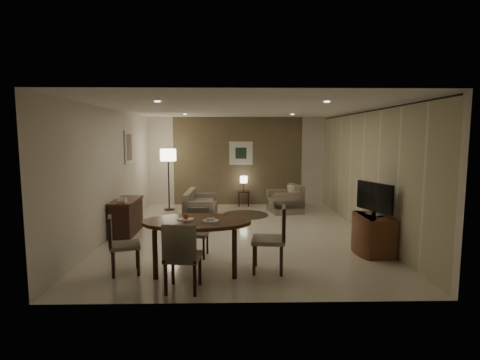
{
  "coord_description": "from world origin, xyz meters",
  "views": [
    {
      "loc": [
        -0.18,
        -8.07,
        2.13
      ],
      "look_at": [
        0.0,
        0.2,
        1.15
      ],
      "focal_mm": 28.0,
      "sensor_mm": 36.0,
      "label": 1
    }
  ],
  "objects_px": {
    "armchair": "(285,199)",
    "floor_lamp": "(169,180)",
    "dining_table": "(197,245)",
    "side_table": "(244,198)",
    "chair_far": "(196,233)",
    "chair_near": "(183,256)",
    "chair_left": "(125,245)",
    "sofa": "(201,204)",
    "console_desk": "(126,217)",
    "chair_right": "(268,239)",
    "tv_cabinet": "(374,234)"
  },
  "relations": [
    {
      "from": "armchair",
      "to": "floor_lamp",
      "type": "relative_size",
      "value": 0.49
    },
    {
      "from": "dining_table",
      "to": "side_table",
      "type": "height_order",
      "value": "dining_table"
    },
    {
      "from": "side_table",
      "to": "floor_lamp",
      "type": "bearing_deg",
      "value": -165.77
    },
    {
      "from": "chair_far",
      "to": "armchair",
      "type": "bearing_deg",
      "value": 68.07
    },
    {
      "from": "chair_near",
      "to": "chair_left",
      "type": "distance_m",
      "value": 1.19
    },
    {
      "from": "chair_near",
      "to": "sofa",
      "type": "bearing_deg",
      "value": -83.19
    },
    {
      "from": "console_desk",
      "to": "floor_lamp",
      "type": "height_order",
      "value": "floor_lamp"
    },
    {
      "from": "side_table",
      "to": "floor_lamp",
      "type": "relative_size",
      "value": 0.26
    },
    {
      "from": "chair_right",
      "to": "chair_near",
      "type": "bearing_deg",
      "value": -52.96
    },
    {
      "from": "sofa",
      "to": "side_table",
      "type": "distance_m",
      "value": 2.01
    },
    {
      "from": "chair_left",
      "to": "side_table",
      "type": "relative_size",
      "value": 1.96
    },
    {
      "from": "chair_far",
      "to": "side_table",
      "type": "height_order",
      "value": "chair_far"
    },
    {
      "from": "console_desk",
      "to": "tv_cabinet",
      "type": "xyz_separation_m",
      "value": [
        4.89,
        -1.5,
        -0.03
      ]
    },
    {
      "from": "chair_far",
      "to": "armchair",
      "type": "relative_size",
      "value": 0.97
    },
    {
      "from": "tv_cabinet",
      "to": "dining_table",
      "type": "distance_m",
      "value": 3.23
    },
    {
      "from": "chair_far",
      "to": "armchair",
      "type": "height_order",
      "value": "chair_far"
    },
    {
      "from": "chair_far",
      "to": "armchair",
      "type": "xyz_separation_m",
      "value": [
        2.12,
        3.82,
        -0.04
      ]
    },
    {
      "from": "tv_cabinet",
      "to": "chair_right",
      "type": "height_order",
      "value": "chair_right"
    },
    {
      "from": "armchair",
      "to": "side_table",
      "type": "distance_m",
      "value": 1.49
    },
    {
      "from": "tv_cabinet",
      "to": "chair_near",
      "type": "distance_m",
      "value": 3.62
    },
    {
      "from": "chair_far",
      "to": "dining_table",
      "type": "bearing_deg",
      "value": -76.03
    },
    {
      "from": "console_desk",
      "to": "chair_left",
      "type": "height_order",
      "value": "chair_left"
    },
    {
      "from": "sofa",
      "to": "armchair",
      "type": "relative_size",
      "value": 1.73
    },
    {
      "from": "dining_table",
      "to": "chair_far",
      "type": "xyz_separation_m",
      "value": [
        -0.08,
        0.68,
        0.02
      ]
    },
    {
      "from": "chair_near",
      "to": "side_table",
      "type": "xyz_separation_m",
      "value": [
        1.03,
        6.25,
        -0.26
      ]
    },
    {
      "from": "tv_cabinet",
      "to": "armchair",
      "type": "distance_m",
      "value": 3.86
    },
    {
      "from": "chair_left",
      "to": "armchair",
      "type": "height_order",
      "value": "chair_left"
    },
    {
      "from": "chair_far",
      "to": "sofa",
      "type": "distance_m",
      "value": 3.16
    },
    {
      "from": "dining_table",
      "to": "armchair",
      "type": "xyz_separation_m",
      "value": [
        2.04,
        4.5,
        -0.02
      ]
    },
    {
      "from": "tv_cabinet",
      "to": "dining_table",
      "type": "xyz_separation_m",
      "value": [
        -3.13,
        -0.8,
        0.05
      ]
    },
    {
      "from": "armchair",
      "to": "side_table",
      "type": "bearing_deg",
      "value": -142.78
    },
    {
      "from": "armchair",
      "to": "side_table",
      "type": "relative_size",
      "value": 1.86
    },
    {
      "from": "chair_near",
      "to": "tv_cabinet",
      "type": "bearing_deg",
      "value": -148.96
    },
    {
      "from": "armchair",
      "to": "floor_lamp",
      "type": "height_order",
      "value": "floor_lamp"
    },
    {
      "from": "chair_far",
      "to": "sofa",
      "type": "xyz_separation_m",
      "value": [
        -0.17,
        3.15,
        -0.07
      ]
    },
    {
      "from": "console_desk",
      "to": "armchair",
      "type": "distance_m",
      "value": 4.39
    },
    {
      "from": "tv_cabinet",
      "to": "chair_near",
      "type": "bearing_deg",
      "value": -154.11
    },
    {
      "from": "armchair",
      "to": "floor_lamp",
      "type": "distance_m",
      "value": 3.36
    },
    {
      "from": "dining_table",
      "to": "chair_far",
      "type": "bearing_deg",
      "value": 96.86
    },
    {
      "from": "sofa",
      "to": "side_table",
      "type": "height_order",
      "value": "sofa"
    },
    {
      "from": "chair_near",
      "to": "sofa",
      "type": "height_order",
      "value": "chair_near"
    },
    {
      "from": "console_desk",
      "to": "chair_right",
      "type": "distance_m",
      "value": 3.72
    },
    {
      "from": "console_desk",
      "to": "chair_far",
      "type": "bearing_deg",
      "value": -43.98
    },
    {
      "from": "chair_left",
      "to": "side_table",
      "type": "xyz_separation_m",
      "value": [
        2.02,
        5.58,
        -0.22
      ]
    },
    {
      "from": "chair_near",
      "to": "armchair",
      "type": "height_order",
      "value": "chair_near"
    },
    {
      "from": "tv_cabinet",
      "to": "chair_right",
      "type": "distance_m",
      "value": 2.2
    },
    {
      "from": "chair_far",
      "to": "chair_near",
      "type": "bearing_deg",
      "value": -84.37
    },
    {
      "from": "chair_far",
      "to": "chair_right",
      "type": "distance_m",
      "value": 1.42
    },
    {
      "from": "dining_table",
      "to": "chair_near",
      "type": "relative_size",
      "value": 1.76
    },
    {
      "from": "chair_far",
      "to": "chair_right",
      "type": "relative_size",
      "value": 0.81
    }
  ]
}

